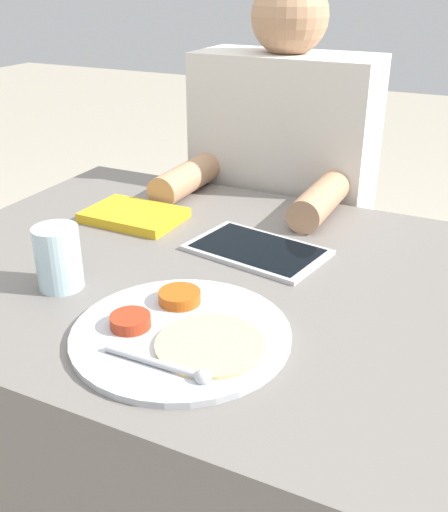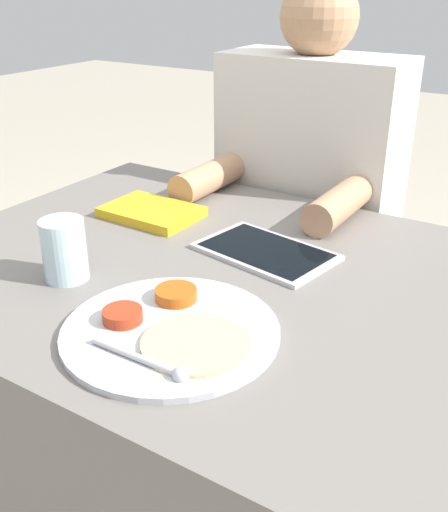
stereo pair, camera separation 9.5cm
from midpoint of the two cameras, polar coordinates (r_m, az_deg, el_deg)
dining_table at (r=1.27m, az=0.34°, el=-15.78°), size 1.03×0.82×0.73m
thali_tray at (r=0.86m, az=-1.91°, el=-7.12°), size 0.32×0.32×0.03m
red_notebook at (r=1.27m, az=-4.79°, el=4.09°), size 0.20×0.14×0.02m
tablet_device at (r=1.11m, az=6.45°, el=0.36°), size 0.27×0.19×0.01m
person_diner at (r=1.58m, az=9.35°, el=1.04°), size 0.43×0.43×1.20m
drinking_glass at (r=1.01m, az=-12.40°, el=0.50°), size 0.07×0.07×0.11m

